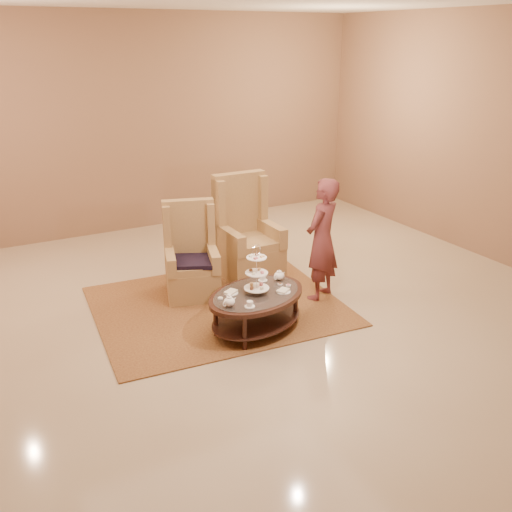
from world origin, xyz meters
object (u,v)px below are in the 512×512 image
tea_table (256,300)px  armchair_left (191,264)px  armchair_right (246,242)px  person (322,240)px

tea_table → armchair_left: size_ratio=1.19×
armchair_right → person: 1.26m
tea_table → armchair_right: 1.65m
tea_table → person: size_ratio=0.92×
armchair_right → tea_table: bearing=-113.6°
armchair_right → person: (0.46, -1.14, 0.31)m
tea_table → person: 1.24m
tea_table → armchair_left: 1.29m
armchair_left → armchair_right: (0.91, 0.25, 0.06)m
armchair_left → person: (1.37, -0.89, 0.37)m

